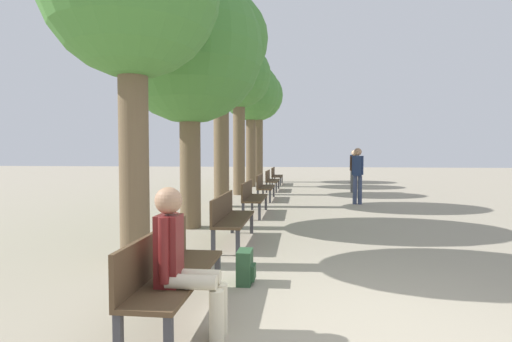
{
  "coord_description": "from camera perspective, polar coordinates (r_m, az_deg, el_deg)",
  "views": [
    {
      "loc": [
        -0.54,
        -3.44,
        1.57
      ],
      "look_at": [
        -1.6,
        6.0,
        1.13
      ],
      "focal_mm": 28.0,
      "sensor_mm": 36.0,
      "label": 1
    }
  ],
  "objects": [
    {
      "name": "tree_row_3",
      "position": [
        15.1,
        -2.46,
        12.95
      ],
      "size": [
        2.37,
        2.37,
        5.59
      ],
      "color": "brown",
      "rests_on": "ground_plane"
    },
    {
      "name": "tree_row_5",
      "position": [
        21.48,
        0.25,
        10.35
      ],
      "size": [
        2.67,
        2.67,
        5.94
      ],
      "color": "brown",
      "rests_on": "ground_plane"
    },
    {
      "name": "tree_row_1",
      "position": [
        8.64,
        -9.5,
        16.49
      ],
      "size": [
        3.03,
        3.03,
        5.2
      ],
      "color": "brown",
      "rests_on": "ground_plane"
    },
    {
      "name": "pedestrian_far",
      "position": [
        12.46,
        14.31,
        -0.15
      ],
      "size": [
        0.35,
        0.25,
        1.71
      ],
      "color": "#384260",
      "rests_on": "ground_plane"
    },
    {
      "name": "tree_row_2",
      "position": [
        11.99,
        -5.03,
        17.74
      ],
      "size": [
        2.7,
        2.7,
        6.15
      ],
      "color": "brown",
      "rests_on": "ground_plane"
    },
    {
      "name": "tree_row_4",
      "position": [
        18.53,
        -0.75,
        10.97
      ],
      "size": [
        2.63,
        2.63,
        5.66
      ],
      "color": "brown",
      "rests_on": "ground_plane"
    },
    {
      "name": "backpack",
      "position": [
        4.9,
        -1.53,
        -13.58
      ],
      "size": [
        0.21,
        0.31,
        0.4
      ],
      "color": "#284C2D",
      "rests_on": "ground_plane"
    },
    {
      "name": "bench_row_1",
      "position": [
        6.95,
        -3.8,
        -6.25
      ],
      "size": [
        0.47,
        1.8,
        0.84
      ],
      "color": "#4C3823",
      "rests_on": "ground_plane"
    },
    {
      "name": "person_seated",
      "position": [
        3.5,
        -10.51,
        -12.14
      ],
      "size": [
        0.6,
        0.34,
        1.28
      ],
      "color": "beige",
      "rests_on": "ground_plane"
    },
    {
      "name": "bench_row_5",
      "position": [
        19.55,
        2.81,
        -0.51
      ],
      "size": [
        0.47,
        1.8,
        0.84
      ],
      "color": "#4C3823",
      "rests_on": "ground_plane"
    },
    {
      "name": "pedestrian_mid",
      "position": [
        16.16,
        13.84,
        0.4
      ],
      "size": [
        0.34,
        0.27,
        1.67
      ],
      "color": "#4C4C4C",
      "rests_on": "ground_plane"
    },
    {
      "name": "bench_row_2",
      "position": [
        10.07,
        -0.59,
        -3.48
      ],
      "size": [
        0.47,
        1.8,
        0.84
      ],
      "color": "#4C3823",
      "rests_on": "ground_plane"
    },
    {
      "name": "ground_plane",
      "position": [
        3.82,
        15.11,
        -21.69
      ],
      "size": [
        80.0,
        80.0,
        0.0
      ],
      "primitive_type": "plane",
      "color": "gray"
    },
    {
      "name": "bench_row_4",
      "position": [
        16.38,
        2.12,
        -1.12
      ],
      "size": [
        0.47,
        1.8,
        0.84
      ],
      "color": "#4C3823",
      "rests_on": "ground_plane"
    },
    {
      "name": "bench_row_3",
      "position": [
        13.22,
        1.09,
        -2.02
      ],
      "size": [
        0.47,
        1.8,
        0.84
      ],
      "color": "#4C3823",
      "rests_on": "ground_plane"
    },
    {
      "name": "bench_row_0",
      "position": [
        3.93,
        -12.27,
        -13.29
      ],
      "size": [
        0.47,
        1.8,
        0.84
      ],
      "color": "#4C3823",
      "rests_on": "ground_plane"
    },
    {
      "name": "pedestrian_near",
      "position": [
        21.63,
        13.72,
        0.97
      ],
      "size": [
        0.34,
        0.24,
        1.68
      ],
      "color": "#4C4C4C",
      "rests_on": "ground_plane"
    }
  ]
}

